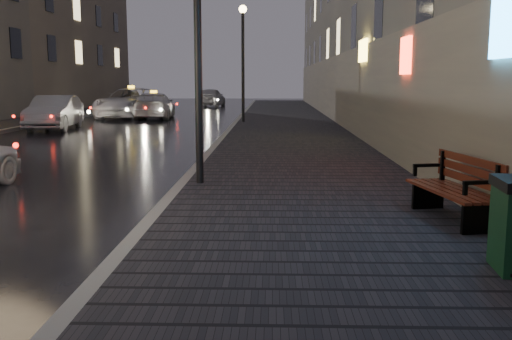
{
  "coord_description": "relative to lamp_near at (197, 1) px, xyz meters",
  "views": [
    {
      "loc": [
        3.22,
        -4.63,
        2.08
      ],
      "look_at": [
        3.0,
        3.14,
        0.85
      ],
      "focal_mm": 40.0,
      "sensor_mm": 36.0,
      "label": 1
    }
  ],
  "objects": [
    {
      "name": "car_left_mid",
      "position": [
        -7.82,
        13.2,
        -2.77
      ],
      "size": [
        2.0,
        4.49,
        1.43
      ],
      "primitive_type": "imported",
      "rotation": [
        0.0,
        0.0,
        0.11
      ],
      "color": "gray",
      "rests_on": "ground"
    },
    {
      "name": "sidewalk",
      "position": [
        2.05,
        15.0,
        -3.41
      ],
      "size": [
        4.6,
        58.0,
        0.15
      ],
      "primitive_type": "cube",
      "color": "black",
      "rests_on": "ground"
    },
    {
      "name": "taxi_far",
      "position": [
        -6.38,
        20.66,
        -2.67
      ],
      "size": [
        3.46,
        6.18,
        1.63
      ],
      "primitive_type": "imported",
      "rotation": [
        0.0,
        0.0,
        -0.13
      ],
      "color": "#BCBAC1",
      "rests_on": "ground"
    },
    {
      "name": "curb",
      "position": [
        -0.35,
        15.0,
        -3.41
      ],
      "size": [
        0.2,
        58.0,
        0.15
      ],
      "primitive_type": "cube",
      "color": "slate",
      "rests_on": "ground"
    },
    {
      "name": "building_far_c",
      "position": [
        -15.35,
        33.0,
        2.01
      ],
      "size": [
        6.0,
        22.0,
        11.0
      ],
      "primitive_type": "cube",
      "color": "#6B6051",
      "rests_on": "ground"
    },
    {
      "name": "curb_far",
      "position": [
        -9.25,
        15.0,
        -3.41
      ],
      "size": [
        0.2,
        58.0,
        0.15
      ],
      "primitive_type": "cube",
      "color": "slate",
      "rests_on": "ground"
    },
    {
      "name": "sidewalk_far",
      "position": [
        -10.55,
        15.0,
        -3.41
      ],
      "size": [
        2.4,
        58.0,
        0.15
      ],
      "primitive_type": "cube",
      "color": "black",
      "rests_on": "ground"
    },
    {
      "name": "car_far",
      "position": [
        -3.44,
        33.76,
        -2.76
      ],
      "size": [
        2.16,
        4.46,
        1.47
      ],
      "primitive_type": "imported",
      "rotation": [
        0.0,
        0.0,
        3.04
      ],
      "color": "#A0A1A8",
      "rests_on": "ground"
    },
    {
      "name": "lamp_far",
      "position": [
        0.0,
        16.0,
        0.0
      ],
      "size": [
        0.36,
        0.36,
        5.28
      ],
      "color": "black",
      "rests_on": "sidewalk"
    },
    {
      "name": "lamp_near",
      "position": [
        0.0,
        0.0,
        0.0
      ],
      "size": [
        0.36,
        0.36,
        5.28
      ],
      "color": "black",
      "rests_on": "sidewalk"
    },
    {
      "name": "bench",
      "position": [
        3.94,
        -2.8,
        -2.89
      ],
      "size": [
        0.92,
        1.84,
        0.9
      ],
      "rotation": [
        0.0,
        0.0,
        0.19
      ],
      "color": "black",
      "rests_on": "sidewalk"
    },
    {
      "name": "taxi_mid",
      "position": [
        -5.01,
        20.0,
        -2.8
      ],
      "size": [
        2.33,
        4.91,
        1.38
      ],
      "primitive_type": "imported",
      "rotation": [
        0.0,
        0.0,
        3.23
      ],
      "color": "silver",
      "rests_on": "ground"
    }
  ]
}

